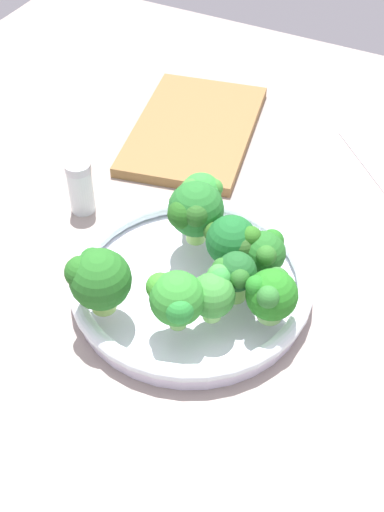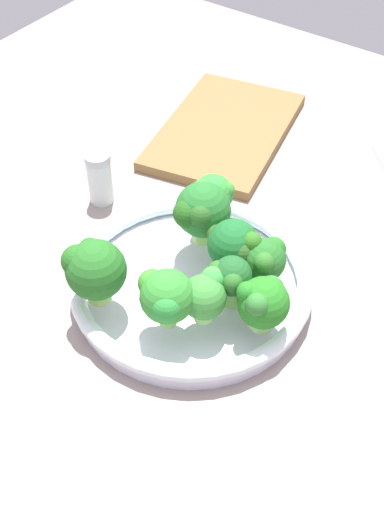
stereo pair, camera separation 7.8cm
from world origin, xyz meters
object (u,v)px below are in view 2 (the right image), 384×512
Objects in this scene: bowl at (192,284)px; broccoli_floret_0 at (212,195)px; broccoli_floret_3 at (94,269)px; broccoli_floret_6 at (207,293)px; broccoli_floret_8 at (201,211)px; cutting_board at (224,131)px; broccoli_floret_4 at (235,246)px; broccoli_floret_5 at (263,302)px; broccoli_floret_2 at (165,297)px; broccoli_floret_7 at (265,260)px; broccoli_floret_1 at (230,278)px; pepper_shaker at (100,178)px.

bowl is 11.67cm from broccoli_floret_0.
broccoli_floret_3 reaches higher than broccoli_floret_6.
broccoli_floret_8 reaches higher than cutting_board.
broccoli_floret_4 is at bearing 48.72° from broccoli_floret_0.
cutting_board is (-24.53, -12.41, -7.53)cm from broccoli_floret_8.
cutting_board is (-33.91, -19.55, -6.28)cm from broccoli_floret_6.
broccoli_floret_5 is at bearing 80.06° from bowl.
broccoli_floret_2 is at bearing 99.37° from broccoli_floret_3.
broccoli_floret_0 is at bearing -131.28° from broccoli_floret_4.
broccoli_floret_5 reaches higher than broccoli_floret_7.
pepper_shaker is (-8.25, -25.99, -3.34)cm from broccoli_floret_1.
broccoli_floret_0 is at bearing 28.82° from cutting_board.
broccoli_floret_3 is at bearing -57.62° from broccoli_floret_1.
broccoli_floret_6 is 1.00× the size of broccoli_floret_7.
pepper_shaker is at bearing -114.56° from broccoli_floret_6.
broccoli_floret_2 is at bearing -8.68° from broccoli_floret_4.
bowl is 8.32cm from broccoli_floret_6.
pepper_shaker is at bearing -96.55° from broccoli_floret_8.
broccoli_floret_8 is (-6.99, -12.68, 1.26)cm from broccoli_floret_5.
broccoli_floret_7 is 9.79cm from broccoli_floret_8.
broccoli_floret_2 is at bearing 13.96° from bowl.
bowl is at bearing -99.94° from broccoli_floret_5.
cutting_board is (-30.73, -20.51, -6.45)cm from broccoli_floret_1.
broccoli_floret_2 reaches higher than broccoli_floret_4.
broccoli_floret_1 is at bearing 41.55° from broccoli_floret_0.
broccoli_floret_0 reaches higher than bowl.
bowl is at bearing -130.99° from broccoli_floret_6.
cutting_board is at bearing -139.69° from broccoli_floret_7.
broccoli_floret_2 is (6.52, -3.93, 0.47)cm from broccoli_floret_1.
bowl is 7.47cm from broccoli_floret_4.
broccoli_floret_8 is 0.30× the size of cutting_board.
broccoli_floret_3 is 12.55cm from broccoli_floret_6.
broccoli_floret_2 is 41.36cm from cutting_board.
broccoli_floret_0 reaches higher than broccoli_floret_7.
broccoli_floret_4 is at bearing -127.05° from broccoli_floret_5.
broccoli_floret_6 is at bearing 9.81° from broccoli_floret_4.
broccoli_floret_5 is at bearing 28.88° from broccoli_floret_7.
broccoli_floret_5 is 0.24× the size of cutting_board.
broccoli_floret_5 is 40.76cm from cutting_board.
broccoli_floret_6 is 27.70cm from pepper_shaker.
broccoli_floret_6 is at bearing 49.01° from bowl.
broccoli_floret_1 is 37.51cm from cutting_board.
broccoli_floret_5 is (-7.16, 17.10, -0.96)cm from broccoli_floret_3.
bowl is 1.06× the size of cutting_board.
broccoli_floret_3 is 1.32× the size of broccoli_floret_7.
broccoli_floret_6 is (13.91, 8.55, -0.03)cm from broccoli_floret_0.
bowl is at bearing 70.30° from pepper_shaker.
broccoli_floret_6 is at bearing -17.02° from broccoli_floret_7.
broccoli_floret_8 is (-5.17, -2.30, 6.55)cm from bowl.
broccoli_floret_0 is 14.34cm from broccoli_floret_1.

